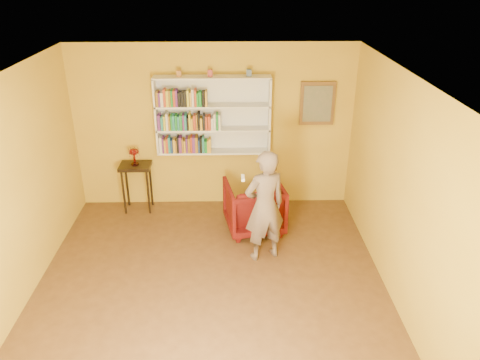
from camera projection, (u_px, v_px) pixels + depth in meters
The scene contains 14 objects.
room_shell at pixel (208, 225), 5.45m from camera, with size 5.30×5.80×2.88m.
bookshelf at pixel (213, 115), 7.38m from camera, with size 1.80×0.29×1.23m.
books_row_lower at pixel (185, 145), 7.47m from camera, with size 0.82×0.19×0.27m.
books_row_middle at pixel (189, 122), 7.31m from camera, with size 0.98×0.19×0.27m.
books_row_upper at pixel (181, 98), 7.15m from camera, with size 0.78×0.19×0.26m.
ornament_left at pixel (179, 73), 7.03m from camera, with size 0.07×0.07×0.09m, color #A86A30.
ornament_centre at pixel (210, 73), 7.04m from camera, with size 0.07×0.07×0.10m, color #A43A36.
ornament_right at pixel (249, 73), 7.05m from camera, with size 0.08×0.08×0.10m, color #485C78.
framed_painting at pixel (317, 104), 7.39m from camera, with size 0.55×0.05×0.70m.
console_table at pixel (136, 173), 7.60m from camera, with size 0.50×0.38×0.82m.
ruby_lustre at pixel (134, 153), 7.46m from camera, with size 0.17×0.17×0.28m.
armchair at pixel (254, 206), 7.16m from camera, with size 0.83×0.86×0.78m, color #460507.
person at pixel (265, 206), 6.29m from camera, with size 0.59×0.38×1.61m, color brown.
game_remote at pixel (243, 178), 5.87m from camera, with size 0.04×0.15×0.04m, color white.
Camera 1 is at (0.27, -4.71, 3.81)m, focal length 35.00 mm.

